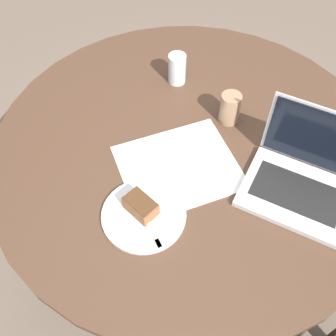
% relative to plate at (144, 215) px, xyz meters
% --- Properties ---
extents(ground_plane, '(12.00, 12.00, 0.00)m').
position_rel_plate_xyz_m(ground_plane, '(0.30, 0.06, -0.75)').
color(ground_plane, '#6B5B4C').
extents(dining_table, '(1.27, 1.27, 0.74)m').
position_rel_plate_xyz_m(dining_table, '(0.30, 0.06, -0.13)').
color(dining_table, '#4C3323').
rests_on(dining_table, ground_plane).
extents(paper_document, '(0.45, 0.44, 0.00)m').
position_rel_plate_xyz_m(paper_document, '(0.20, 0.03, -0.00)').
color(paper_document, white).
rests_on(paper_document, dining_table).
extents(plate, '(0.24, 0.24, 0.01)m').
position_rel_plate_xyz_m(plate, '(0.00, 0.00, 0.00)').
color(plate, silver).
rests_on(plate, dining_table).
extents(cake_slice, '(0.07, 0.10, 0.05)m').
position_rel_plate_xyz_m(cake_slice, '(0.00, 0.01, 0.03)').
color(cake_slice, brown).
rests_on(cake_slice, plate).
extents(fork, '(0.09, 0.16, 0.00)m').
position_rel_plate_xyz_m(fork, '(-0.02, -0.04, 0.01)').
color(fork, silver).
rests_on(fork, plate).
extents(coffee_glass, '(0.07, 0.07, 0.11)m').
position_rel_plate_xyz_m(coffee_glass, '(0.46, 0.02, 0.05)').
color(coffee_glass, '#997556').
rests_on(coffee_glass, dining_table).
extents(water_glass, '(0.06, 0.06, 0.11)m').
position_rel_plate_xyz_m(water_glass, '(0.51, 0.27, 0.05)').
color(water_glass, silver).
rests_on(water_glass, dining_table).
extents(laptop, '(0.29, 0.34, 0.24)m').
position_rel_plate_xyz_m(laptop, '(0.35, -0.30, 0.04)').
color(laptop, silver).
rests_on(laptop, dining_table).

